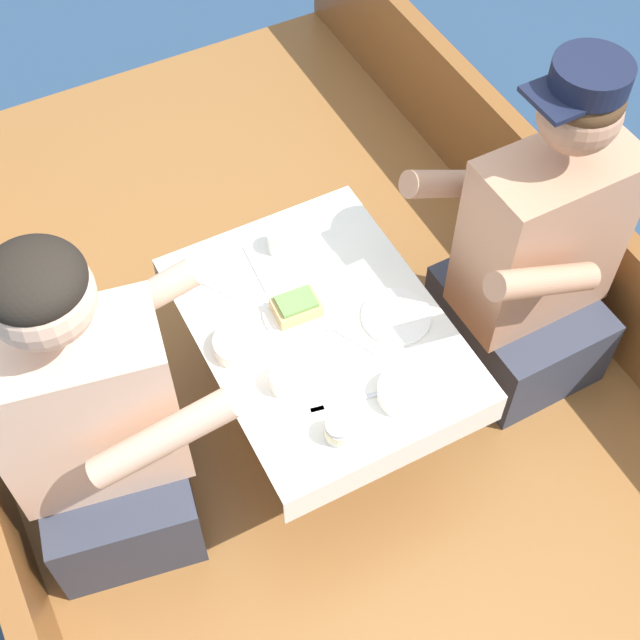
% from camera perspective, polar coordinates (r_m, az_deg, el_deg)
% --- Properties ---
extents(ground_plane, '(60.00, 60.00, 0.00)m').
position_cam_1_polar(ground_plane, '(2.85, 0.77, -10.43)').
color(ground_plane, navy).
extents(boat_deck, '(1.85, 3.56, 0.34)m').
position_cam_1_polar(boat_deck, '(2.70, 0.81, -8.84)').
color(boat_deck, brown).
rests_on(boat_deck, ground_plane).
extents(gunwale_port, '(0.06, 3.56, 0.40)m').
position_cam_1_polar(gunwale_port, '(2.32, -19.52, -13.24)').
color(gunwale_port, brown).
rests_on(gunwale_port, boat_deck).
extents(gunwale_starboard, '(0.06, 3.56, 0.40)m').
position_cam_1_polar(gunwale_starboard, '(2.75, 17.58, 2.86)').
color(gunwale_starboard, brown).
rests_on(gunwale_starboard, boat_deck).
extents(cockpit_table, '(0.59, 0.79, 0.41)m').
position_cam_1_polar(cockpit_table, '(2.28, 0.00, -0.97)').
color(cockpit_table, '#B2B2B7').
rests_on(cockpit_table, boat_deck).
extents(person_port, '(0.57, 0.52, 1.02)m').
position_cam_1_polar(person_port, '(2.14, -14.16, -6.62)').
color(person_port, '#333847').
rests_on(person_port, boat_deck).
extents(person_starboard, '(0.53, 0.45, 1.05)m').
position_cam_1_polar(person_starboard, '(2.43, 13.45, 3.75)').
color(person_starboard, '#333847').
rests_on(person_starboard, boat_deck).
extents(plate_sandwich, '(0.17, 0.17, 0.01)m').
position_cam_1_polar(plate_sandwich, '(2.26, -1.49, 0.47)').
color(plate_sandwich, white).
rests_on(plate_sandwich, cockpit_table).
extents(plate_bread, '(0.18, 0.18, 0.01)m').
position_cam_1_polar(plate_bread, '(2.26, 4.91, 0.23)').
color(plate_bread, white).
rests_on(plate_bread, cockpit_table).
extents(sandwich, '(0.12, 0.09, 0.05)m').
position_cam_1_polar(sandwich, '(2.24, -1.51, 0.89)').
color(sandwich, tan).
rests_on(sandwich, plate_sandwich).
extents(bowl_port_near, '(0.13, 0.13, 0.04)m').
position_cam_1_polar(bowl_port_near, '(2.11, 5.41, -4.56)').
color(bowl_port_near, white).
rests_on(bowl_port_near, cockpit_table).
extents(bowl_starboard_near, '(0.13, 0.13, 0.04)m').
position_cam_1_polar(bowl_starboard_near, '(2.19, -5.15, -1.53)').
color(bowl_starboard_near, white).
rests_on(bowl_starboard_near, cockpit_table).
extents(coffee_cup_port, '(0.11, 0.08, 0.05)m').
position_cam_1_polar(coffee_cup_port, '(2.12, -2.15, -3.85)').
color(coffee_cup_port, white).
rests_on(coffee_cup_port, cockpit_table).
extents(coffee_cup_starboard, '(0.10, 0.07, 0.06)m').
position_cam_1_polar(coffee_cup_starboard, '(2.38, -2.55, 5.10)').
color(coffee_cup_starboard, white).
rests_on(coffee_cup_starboard, cockpit_table).
extents(tin_can, '(0.07, 0.07, 0.05)m').
position_cam_1_polar(tin_can, '(2.05, 1.23, -7.08)').
color(tin_can, silver).
rests_on(tin_can, cockpit_table).
extents(utensil_fork_starboard, '(0.11, 0.15, 0.00)m').
position_cam_1_polar(utensil_fork_starboard, '(2.34, -7.66, 2.49)').
color(utensil_fork_starboard, silver).
rests_on(utensil_fork_starboard, cockpit_table).
extents(utensil_fork_port, '(0.17, 0.05, 0.00)m').
position_cam_1_polar(utensil_fork_port, '(2.11, 1.14, -5.41)').
color(utensil_fork_port, silver).
rests_on(utensil_fork_port, cockpit_table).
extents(utensil_knife_starboard, '(0.02, 0.17, 0.00)m').
position_cam_1_polar(utensil_knife_starboard, '(2.36, -4.13, 3.31)').
color(utensil_knife_starboard, silver).
rests_on(utensil_knife_starboard, cockpit_table).
extents(utensil_spoon_center, '(0.09, 0.16, 0.01)m').
position_cam_1_polar(utensil_spoon_center, '(2.22, 1.59, -0.94)').
color(utensil_spoon_center, silver).
rests_on(utensil_spoon_center, cockpit_table).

